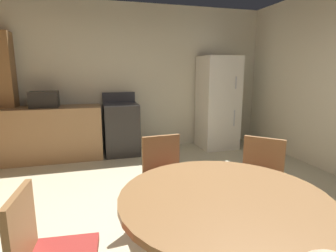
% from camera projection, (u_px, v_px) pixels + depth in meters
% --- Properties ---
extents(ground_plane, '(14.00, 14.00, 0.00)m').
position_uv_depth(ground_plane, '(183.00, 227.00, 2.61)').
color(ground_plane, beige).
extents(wall_back, '(5.44, 0.12, 2.70)m').
position_uv_depth(wall_back, '(133.00, 78.00, 5.14)').
color(wall_back, beige).
rests_on(wall_back, ground).
extents(kitchen_counter, '(1.77, 0.60, 0.90)m').
position_uv_depth(kitchen_counter, '(47.00, 134.00, 4.53)').
color(kitchen_counter, '#9E754C').
rests_on(kitchen_counter, ground).
extents(pantry_column, '(0.44, 0.36, 2.10)m').
position_uv_depth(pantry_column, '(2.00, 98.00, 4.41)').
color(pantry_column, olive).
rests_on(pantry_column, ground).
extents(oven_range, '(0.60, 0.60, 1.10)m').
position_uv_depth(oven_range, '(121.00, 129.00, 4.86)').
color(oven_range, '#2D2B28').
rests_on(oven_range, ground).
extents(refrigerator, '(0.68, 0.68, 1.76)m').
position_uv_depth(refrigerator, '(218.00, 103.00, 5.23)').
color(refrigerator, silver).
rests_on(refrigerator, ground).
extents(microwave, '(0.44, 0.32, 0.26)m').
position_uv_depth(microwave, '(44.00, 99.00, 4.42)').
color(microwave, black).
rests_on(microwave, kitchen_counter).
extents(dining_table, '(1.26, 1.26, 0.76)m').
position_uv_depth(dining_table, '(223.00, 218.00, 1.64)').
color(dining_table, olive).
rests_on(dining_table, ground).
extents(chair_north, '(0.43, 0.43, 0.87)m').
position_uv_depth(chair_north, '(165.00, 175.00, 2.59)').
color(chair_north, olive).
rests_on(chair_north, ground).
extents(chair_northeast, '(0.57, 0.57, 0.87)m').
position_uv_depth(chair_northeast, '(259.00, 179.00, 2.52)').
color(chair_northeast, olive).
rests_on(chair_northeast, ground).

